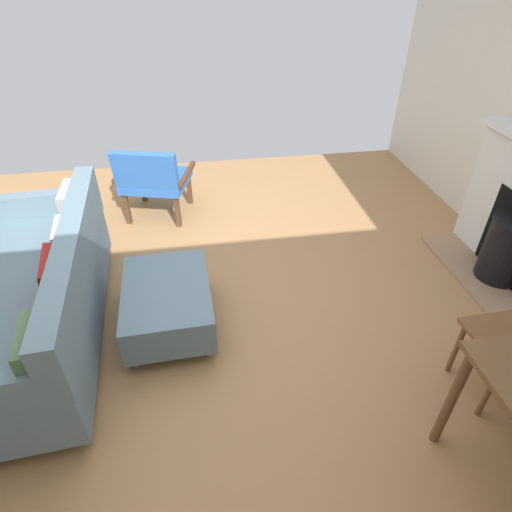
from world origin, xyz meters
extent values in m
cube|color=#A87A4C|center=(0.00, 0.00, 0.00)|extent=(5.62, 5.38, 0.01)
cube|color=#9E7A5B|center=(-2.31, 0.10, 0.01)|extent=(0.35, 1.31, 0.03)
cylinder|color=black|center=(-2.47, 0.10, 0.29)|extent=(0.34, 0.34, 0.52)
cylinder|color=#B2B2B7|center=(1.48, -0.61, 0.05)|extent=(0.04, 0.04, 0.10)
cylinder|color=#B2B2B7|center=(0.80, -0.65, 0.05)|extent=(0.04, 0.04, 0.10)
cylinder|color=#B2B2B7|center=(0.69, 0.99, 0.05)|extent=(0.04, 0.04, 0.10)
cube|color=slate|center=(1.09, 0.19, 0.28)|extent=(0.97, 1.99, 0.36)
cube|color=slate|center=(0.72, 0.17, 0.65)|extent=(0.27, 1.95, 0.38)
cube|color=slate|center=(1.15, -0.72, 0.56)|extent=(0.81, 0.17, 0.22)
cube|color=#99999E|center=(0.87, -0.52, 0.62)|extent=(0.12, 0.36, 0.36)
cube|color=beige|center=(0.84, -0.03, 0.60)|extent=(0.18, 0.34, 0.33)
cube|color=maroon|center=(0.81, 0.39, 0.62)|extent=(0.21, 0.38, 0.37)
cube|color=#4C6B47|center=(0.77, 0.94, 0.61)|extent=(0.16, 0.35, 0.34)
cylinder|color=#B2B2B7|center=(0.44, -0.10, 0.04)|extent=(0.03, 0.03, 0.09)
cylinder|color=#B2B2B7|center=(0.42, 0.55, 0.04)|extent=(0.03, 0.03, 0.09)
cylinder|color=#B2B2B7|center=(-0.03, -0.12, 0.04)|extent=(0.03, 0.03, 0.09)
cylinder|color=#B2B2B7|center=(-0.05, 0.54, 0.04)|extent=(0.03, 0.03, 0.09)
cube|color=slate|center=(0.20, 0.22, 0.23)|extent=(0.62, 0.84, 0.27)
cube|color=#4C3321|center=(0.00, -1.60, 0.18)|extent=(0.05, 0.05, 0.35)
cube|color=#4C3321|center=(0.49, -1.74, 0.18)|extent=(0.05, 0.05, 0.35)
cube|color=#4C3321|center=(0.13, -1.15, 0.18)|extent=(0.05, 0.05, 0.35)
cube|color=#4C3321|center=(0.62, -1.28, 0.18)|extent=(0.05, 0.05, 0.35)
cube|color=#2D60B2|center=(0.31, -1.44, 0.37)|extent=(0.73, 0.70, 0.08)
cube|color=#2D60B2|center=(0.38, -1.20, 0.59)|extent=(0.61, 0.26, 0.36)
cube|color=#4C3321|center=(0.00, -1.36, 0.46)|extent=(0.18, 0.52, 0.04)
cube|color=#4C3321|center=(0.62, -1.53, 0.46)|extent=(0.18, 0.52, 0.04)
cylinder|color=brown|center=(-1.26, 1.34, 0.36)|extent=(0.05, 0.05, 0.73)
cylinder|color=brown|center=(-1.90, 0.91, 0.21)|extent=(0.03, 0.03, 0.43)
cylinder|color=brown|center=(-1.58, 0.92, 0.21)|extent=(0.03, 0.03, 0.43)
cylinder|color=brown|center=(-1.59, 1.24, 0.21)|extent=(0.03, 0.03, 0.43)
cube|color=brown|center=(-1.75, 1.07, 0.44)|extent=(0.41, 0.41, 0.02)
camera|label=1|loc=(-0.07, 2.44, 2.20)|focal=29.09mm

